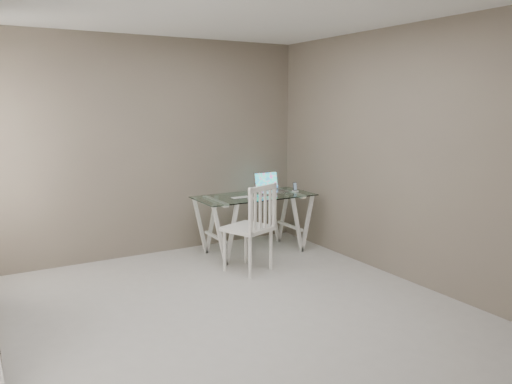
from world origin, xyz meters
The scene contains 7 objects.
room centered at (-0.06, 0.02, 1.72)m, with size 4.50×4.52×2.71m.
desk centered at (1.08, 1.61, 0.38)m, with size 1.50×0.70×0.75m.
chair centered at (0.69, 0.96, 0.56)m, with size 0.60×0.60×1.02m.
laptop centered at (1.39, 1.74, 0.81)m, with size 0.37×0.31×0.26m.
keyboard centered at (0.86, 1.56, 0.75)m, with size 0.25×0.11×0.01m, color silver.
mouse centered at (0.91, 1.38, 0.76)m, with size 0.11×0.07×0.04m, color silver.
phone_dock centered at (1.69, 1.59, 0.78)m, with size 0.07×0.07×0.12m.
Camera 1 is at (-2.02, -3.76, 1.90)m, focal length 35.00 mm.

